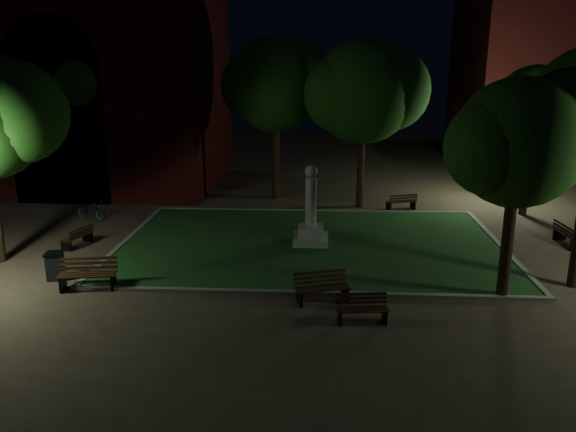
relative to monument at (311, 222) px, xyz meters
The scene contains 21 objects.
ground 2.22m from the monument, 90.00° to the right, with size 80.00×80.00×0.00m, color brown.
lawn 0.92m from the monument, ahead, with size 15.00×10.00×0.08m, color #22491D.
lawn_kerb 0.90m from the monument, ahead, with size 15.40×10.40×0.12m.
monument is the anchor object (origin of this frame).
building_main 20.77m from the monument, 143.38° to the left, with size 20.00×12.00×15.00m.
tree_north_wl 9.54m from the monument, 104.03° to the left, with size 5.67×4.63×8.19m.
tree_north_er 8.29m from the monument, 68.45° to the left, with size 6.19×5.05×8.29m.
tree_ne 12.33m from the monument, 27.19° to the left, with size 4.47×3.65×7.08m.
tree_se 8.85m from the monument, 38.19° to the right, with size 4.74×3.87×6.83m.
tree_nw 15.04m from the monument, 145.86° to the left, with size 5.52×4.51×8.39m.
tree_far_north 9.84m from the monument, 103.18° to the left, with size 6.06×4.95×8.53m.
lamppost_nw 15.85m from the monument, 143.14° to the left, with size 1.18×0.28×4.73m.
lamppost_ne 12.39m from the monument, 38.00° to the left, with size 1.18×0.28×4.00m.
bench_near_left 5.60m from the monument, 85.31° to the right, with size 1.79×1.08×0.93m.
bench_near_right 7.10m from the monument, 76.87° to the right, with size 1.53×0.68×0.81m.
bench_west_near 8.75m from the monument, 145.19° to the right, with size 1.91×0.92×1.01m.
bench_left_side 9.38m from the monument, behind, with size 0.89×1.53×0.80m.
bench_right_side 10.37m from the monument, ahead, with size 0.68×1.68×0.91m.
bench_far_side 7.30m from the monument, 52.56° to the left, with size 1.60×0.98×0.83m.
trash_bin 9.62m from the monument, 153.55° to the right, with size 0.64×0.64×0.96m.
bicycle 10.88m from the monument, 162.89° to the left, with size 0.57×1.64×0.86m, color black.
Camera 1 is at (0.38, -19.70, 7.21)m, focal length 35.00 mm.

